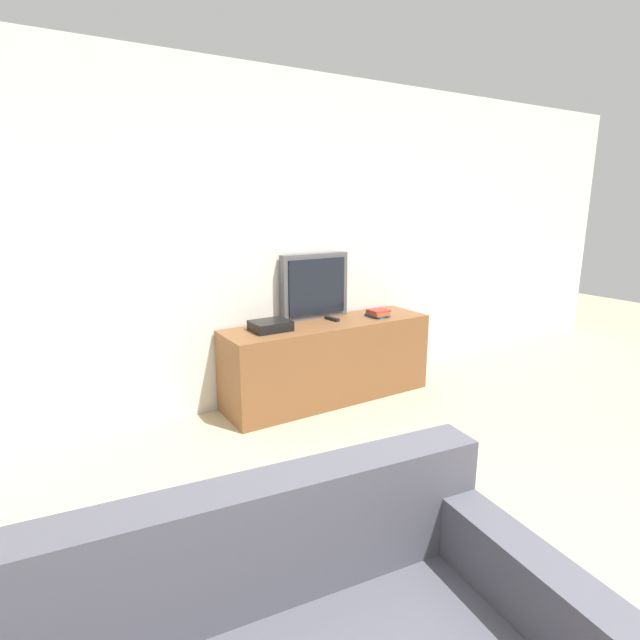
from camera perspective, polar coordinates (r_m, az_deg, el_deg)
wall_back at (r=3.97m, az=-7.80°, el=8.67°), size 9.00×0.06×2.60m
tv_stand at (r=4.15m, az=0.93°, el=-4.70°), size 1.77×0.49×0.66m
television at (r=4.17m, az=-0.61°, el=3.89°), size 0.61×0.09×0.54m
book_stack at (r=4.29m, az=6.64°, el=0.79°), size 0.16×0.20×0.06m
remote_on_stand at (r=4.14m, az=1.38°, el=0.14°), size 0.06×0.16×0.02m
set_top_box at (r=3.82m, az=-5.69°, el=-0.65°), size 0.29×0.24×0.07m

